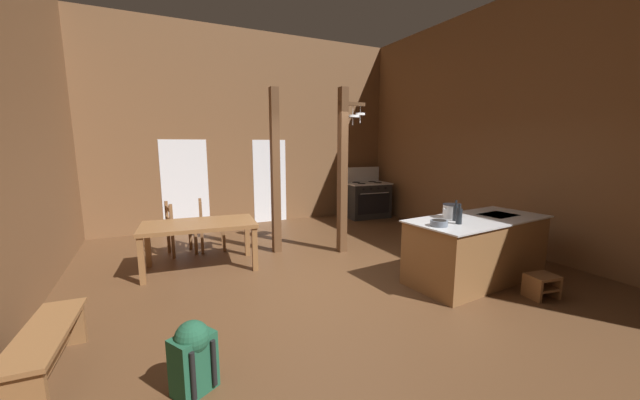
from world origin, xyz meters
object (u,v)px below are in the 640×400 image
object	(u,v)px
bottle_tall_on_counter	(459,216)
bottle_short_on_counter	(456,213)
backpack	(193,355)
mixing_bowl_on_counter	(439,223)
bench_along_left_wall	(46,346)
stove_range	(366,199)
stockpot_on_counter	(452,211)
dining_table	(199,228)
ladderback_chair_near_window	(209,226)
kitchen_island	(476,249)
ladderback_chair_by_post	(178,229)
step_stool	(542,284)

from	to	relation	value
bottle_tall_on_counter	bottle_short_on_counter	distance (m)	0.19
backpack	mixing_bowl_on_counter	bearing A→B (deg)	9.84
bench_along_left_wall	mixing_bowl_on_counter	size ratio (longest dim) A/B	5.60
stove_range	stockpot_on_counter	size ratio (longest dim) A/B	4.10
backpack	stockpot_on_counter	bearing A→B (deg)	12.90
dining_table	ladderback_chair_near_window	xyz separation A→B (m)	(0.28, 0.95, -0.20)
stove_range	ladderback_chair_near_window	size ratio (longest dim) A/B	1.39
bottle_tall_on_counter	mixing_bowl_on_counter	bearing A→B (deg)	175.72
stockpot_on_counter	bottle_short_on_counter	world-z (taller)	bottle_short_on_counter
bench_along_left_wall	stockpot_on_counter	xyz separation A→B (m)	(4.70, 0.14, 0.71)
stove_range	mixing_bowl_on_counter	bearing A→B (deg)	-112.78
stove_range	kitchen_island	bearing A→B (deg)	-102.94
ladderback_chair_near_window	bottle_tall_on_counter	xyz separation A→B (m)	(2.71, -3.31, 0.57)
stove_range	bench_along_left_wall	distance (m)	7.41
ladderback_chair_by_post	bottle_tall_on_counter	distance (m)	4.65
stove_range	bottle_tall_on_counter	world-z (taller)	stove_range
dining_table	bottle_short_on_counter	world-z (taller)	bottle_short_on_counter
dining_table	bottle_tall_on_counter	xyz separation A→B (m)	(2.99, -2.36, 0.37)
dining_table	stockpot_on_counter	distance (m)	3.81
mixing_bowl_on_counter	bench_along_left_wall	bearing A→B (deg)	177.86
ladderback_chair_by_post	bottle_tall_on_counter	bearing A→B (deg)	-45.29
bottle_short_on_counter	bench_along_left_wall	bearing A→B (deg)	179.75
backpack	bottle_tall_on_counter	bearing A→B (deg)	8.52
stove_range	mixing_bowl_on_counter	world-z (taller)	stove_range
mixing_bowl_on_counter	backpack	bearing A→B (deg)	-170.16
step_stool	ladderback_chair_near_window	world-z (taller)	ladderback_chair_near_window
ladderback_chair_near_window	bench_along_left_wall	bearing A→B (deg)	-119.68
ladderback_chair_near_window	bottle_tall_on_counter	bearing A→B (deg)	-50.67
kitchen_island	bottle_tall_on_counter	xyz separation A→B (m)	(-0.55, -0.14, 0.57)
backpack	bottle_short_on_counter	distance (m)	3.66
stockpot_on_counter	dining_table	bearing A→B (deg)	147.40
stove_range	bottle_short_on_counter	xyz separation A→B (m)	(-1.43, -4.31, 0.54)
bottle_tall_on_counter	bottle_short_on_counter	xyz separation A→B (m)	(0.11, 0.16, 0.00)
kitchen_island	ladderback_chair_near_window	world-z (taller)	ladderback_chair_near_window
backpack	bottle_tall_on_counter	world-z (taller)	bottle_tall_on_counter
step_stool	stockpot_on_counter	xyz separation A→B (m)	(-0.60, 0.99, 0.83)
stockpot_on_counter	mixing_bowl_on_counter	bearing A→B (deg)	-151.01
backpack	kitchen_island	bearing A→B (deg)	9.28
ladderback_chair_near_window	bottle_tall_on_counter	size ratio (longest dim) A/B	3.44
stockpot_on_counter	mixing_bowl_on_counter	world-z (taller)	stockpot_on_counter
kitchen_island	step_stool	world-z (taller)	kitchen_island
step_stool	ladderback_chair_by_post	world-z (taller)	ladderback_chair_by_post
backpack	ladderback_chair_by_post	bearing A→B (deg)	87.50
stockpot_on_counter	kitchen_island	bearing A→B (deg)	-28.05
ladderback_chair_near_window	ladderback_chair_by_post	size ratio (longest dim) A/B	1.00
stove_range	stockpot_on_counter	distance (m)	4.39
step_stool	mixing_bowl_on_counter	xyz separation A→B (m)	(-1.13, 0.70, 0.77)
bench_along_left_wall	stockpot_on_counter	distance (m)	4.76
kitchen_island	bottle_tall_on_counter	bearing A→B (deg)	-166.07
dining_table	mixing_bowl_on_counter	xyz separation A→B (m)	(2.67, -2.34, 0.30)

